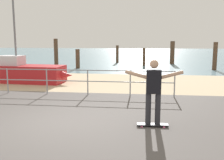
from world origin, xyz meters
The scene contains 13 objects.
ground_plane centered at (0.00, -1.00, 0.00)m, with size 24.00×10.00×0.04m, color #514C49.
beach_strip centered at (0.00, 7.00, 0.00)m, with size 24.00×6.00×0.04m, color tan.
sea_surface centered at (0.00, 35.00, 0.00)m, with size 72.00×50.00×0.04m, color slate.
railing_fence centered at (-1.60, 3.60, 0.70)m, with size 10.27×0.05×1.05m.
sailboat centered at (-3.82, 6.28, 0.53)m, with size 5.01×1.70×5.90m.
skateboard centered at (2.57, 0.08, 0.07)m, with size 0.81×0.24×0.08m.
skateboarder centered at (2.57, 0.08, 1.02)m, with size 1.45×0.22×1.65m.
groyne_post_0 centered at (-5.32, 15.48, 1.15)m, with size 0.35×0.35×2.31m, color #513826.
groyne_post_1 centered at (-2.76, 13.10, 0.75)m, with size 0.32×0.32×1.50m, color #513826.
groyne_post_2 centered at (-0.20, 18.37, 0.84)m, with size 0.27×0.27×1.69m, color #513826.
groyne_post_3 centered at (2.36, 15.80, 0.76)m, with size 0.24×0.24×1.52m, color #513826.
groyne_post_4 centered at (4.93, 17.62, 1.05)m, with size 0.40×0.40×2.09m, color #513826.
groyne_post_5 centered at (7.49, 13.12, 1.03)m, with size 0.31×0.31×2.06m, color #513826.
Camera 1 is at (2.30, -6.29, 2.22)m, focal length 40.99 mm.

